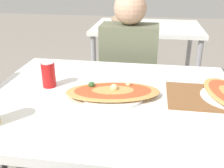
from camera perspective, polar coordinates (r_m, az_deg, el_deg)
dining_table at (r=1.25m, az=-0.21°, el=-5.66°), size 1.17×0.94×0.78m
chair_far_seated at (r=2.04m, az=3.81°, el=0.82°), size 0.40×0.40×0.92m
person_seated at (r=1.87m, az=3.63°, el=4.75°), size 0.39×0.24×1.19m
pizza_main at (r=1.20m, az=0.18°, el=-1.86°), size 0.46×0.29×0.06m
soda_can at (r=1.32m, az=-13.65°, el=2.00°), size 0.07×0.07×0.12m
serving_tray at (r=1.27m, az=20.69°, el=-2.69°), size 0.39×0.27×0.01m
background_table at (r=2.83m, az=6.79°, el=11.35°), size 1.10×0.80×0.90m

